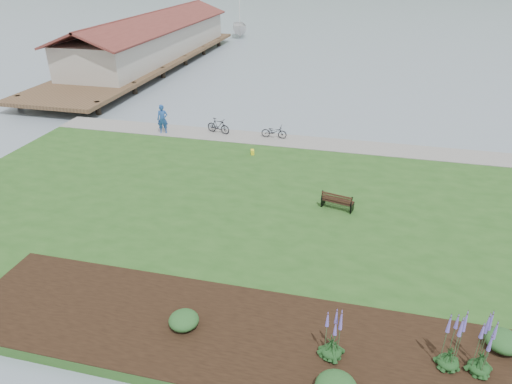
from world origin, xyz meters
TOP-DOWN VIEW (x-y plane):
  - ground at (0.00, 0.00)m, footprint 600.00×600.00m
  - lawn at (0.00, -2.00)m, footprint 34.00×20.00m
  - shoreline_path at (0.00, 6.90)m, footprint 34.00×2.20m
  - garden_bed at (3.00, -9.80)m, footprint 24.00×4.40m
  - pier_pavilion at (-20.00, 27.52)m, footprint 8.00×36.00m
  - park_bench at (2.49, -1.15)m, footprint 1.53×0.90m
  - person at (-9.49, 6.37)m, footprint 0.94×0.77m
  - bicycle_a at (-2.22, 7.20)m, footprint 0.61×1.67m
  - bicycle_b at (-5.96, 7.20)m, footprint 0.90×1.75m
  - sailboat at (-15.77, 47.87)m, footprint 11.24×11.35m
  - pannier at (-2.90, 4.25)m, footprint 0.27×0.33m
  - echium_0 at (3.06, -10.00)m, footprint 0.62×0.62m
  - echium_1 at (6.33, -9.60)m, footprint 0.62×0.62m
  - echium_2 at (7.16, -9.59)m, footprint 0.62×0.62m
  - shrub_0 at (-1.58, -9.90)m, footprint 0.96×0.96m
  - shrub_2 at (8.01, -8.48)m, footprint 1.06×1.06m

SIDE VIEW (x-z plane):
  - ground at x=0.00m, z-range 0.00..0.00m
  - sailboat at x=-15.77m, z-range -11.82..11.82m
  - lawn at x=0.00m, z-range 0.00..0.40m
  - shoreline_path at x=0.00m, z-range 0.40..0.43m
  - garden_bed at x=3.00m, z-range 0.40..0.44m
  - pannier at x=-2.90m, z-range 0.40..0.70m
  - shrub_0 at x=-1.58m, z-range 0.44..0.92m
  - shrub_2 at x=8.01m, z-range 0.44..0.97m
  - bicycle_a at x=-2.22m, z-range 0.40..1.27m
  - park_bench at x=2.49m, z-range 0.40..1.29m
  - bicycle_b at x=-5.96m, z-range 0.40..1.41m
  - echium_0 at x=3.06m, z-range 0.25..2.13m
  - echium_2 at x=7.16m, z-range 0.29..2.39m
  - echium_1 at x=6.33m, z-range 0.23..2.61m
  - person at x=-9.49m, z-range 0.40..2.64m
  - pier_pavilion at x=-20.00m, z-range -0.06..5.34m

